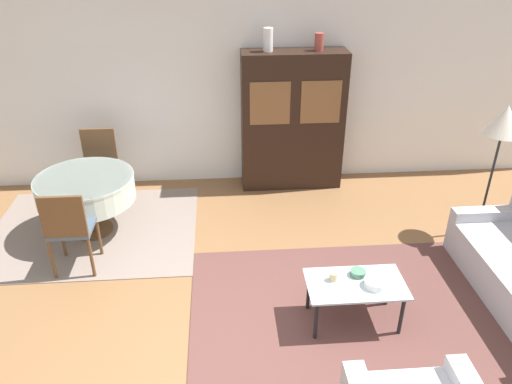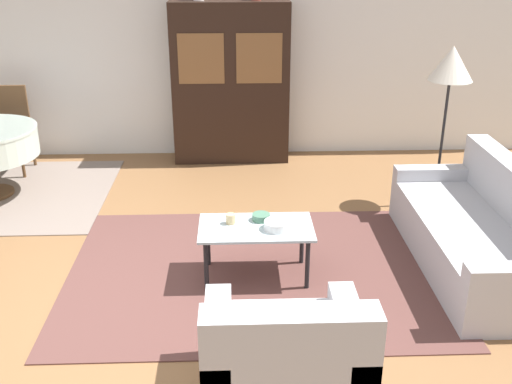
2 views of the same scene
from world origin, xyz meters
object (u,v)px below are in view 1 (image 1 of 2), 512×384
at_px(display_cabinet, 292,121).
at_px(bowl_small, 358,273).
at_px(coffee_table, 355,288).
at_px(dining_chair_near, 69,226).
at_px(floor_lamp, 504,125).
at_px(bowl, 375,283).
at_px(cup, 333,276).
at_px(dining_chair_far, 99,162).
at_px(dining_table, 86,189).
at_px(vase_tall, 268,40).
at_px(vase_short, 319,42).

relative_size(display_cabinet, bowl_small, 13.23).
bearing_deg(coffee_table, dining_chair_near, 160.40).
bearing_deg(floor_lamp, bowl, -140.41).
bearing_deg(floor_lamp, dining_chair_near, -175.12).
bearing_deg(dining_chair_near, floor_lamp, 4.88).
bearing_deg(cup, dining_chair_far, 135.90).
relative_size(dining_table, bowl_small, 7.94).
xyz_separation_m(coffee_table, display_cabinet, (-0.20, 2.87, 0.55)).
bearing_deg(vase_tall, coffee_table, -79.29).
distance_m(coffee_table, dining_table, 3.32).
height_order(dining_chair_far, floor_lamp, floor_lamp).
height_order(display_cabinet, floor_lamp, display_cabinet).
relative_size(coffee_table, dining_chair_near, 0.92).
bearing_deg(cup, floor_lamp, 32.26).
relative_size(dining_table, vase_short, 5.18).
xyz_separation_m(dining_chair_near, cup, (2.59, -0.93, -0.08)).
relative_size(coffee_table, bowl, 4.41).
xyz_separation_m(coffee_table, bowl_small, (0.05, 0.11, 0.08)).
bearing_deg(vase_short, display_cabinet, -179.83).
xyz_separation_m(dining_chair_near, vase_tall, (2.25, 1.88, 1.47)).
height_order(dining_chair_far, vase_short, vase_short).
relative_size(dining_chair_near, floor_lamp, 0.60).
xyz_separation_m(display_cabinet, vase_short, (0.30, 0.00, 1.06)).
bearing_deg(vase_tall, display_cabinet, -0.15).
xyz_separation_m(bowl, vase_short, (-0.06, 2.92, 1.52)).
height_order(dining_table, dining_chair_far, dining_chair_far).
height_order(dining_chair_far, cup, dining_chair_far).
bearing_deg(cup, coffee_table, -17.35).
distance_m(dining_chair_far, bowl, 3.95).
bearing_deg(floor_lamp, vase_tall, 148.98).
relative_size(coffee_table, bowl_small, 6.30).
distance_m(dining_chair_near, vase_tall, 3.28).
bearing_deg(bowl_small, dining_chair_near, 162.76).
height_order(dining_table, bowl_small, dining_table).
relative_size(display_cabinet, cup, 23.41).
relative_size(coffee_table, vase_tall, 3.09).
bearing_deg(coffee_table, bowl, -17.65).
relative_size(display_cabinet, floor_lamp, 1.17).
relative_size(floor_lamp, cup, 19.99).
distance_m(dining_table, bowl, 3.48).
bearing_deg(dining_chair_near, dining_chair_far, 90.00).
distance_m(dining_table, dining_chair_far, 0.79).
distance_m(display_cabinet, dining_chair_near, 3.22).
bearing_deg(display_cabinet, dining_chair_far, -173.47).
bearing_deg(dining_chair_far, coffee_table, 137.31).
distance_m(coffee_table, cup, 0.23).
distance_m(floor_lamp, bowl_small, 2.44).
bearing_deg(vase_tall, cup, -83.01).
relative_size(floor_lamp, bowl_small, 11.30).
xyz_separation_m(dining_chair_near, bowl_small, (2.83, -0.88, -0.09)).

